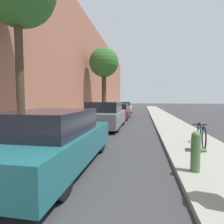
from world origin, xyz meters
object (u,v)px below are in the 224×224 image
object	(u,v)px
parked_car_champagne	(123,108)
fire_hydrant	(196,151)
bicycle	(201,135)
parked_car_maroon	(118,112)
parked_car_teal	(52,140)
street_tree_far	(104,63)
parked_car_grey	(105,115)

from	to	relation	value
parked_car_champagne	fire_hydrant	distance (m)	16.48
fire_hydrant	bicycle	distance (m)	2.34
parked_car_maroon	bicycle	bearing A→B (deg)	-66.02
parked_car_teal	parked_car_champagne	bearing A→B (deg)	90.36
parked_car_champagne	street_tree_far	bearing A→B (deg)	-108.15
parked_car_grey	street_tree_far	world-z (taller)	street_tree_far
parked_car_champagne	bicycle	distance (m)	14.52
street_tree_far	fire_hydrant	xyz separation A→B (m)	(4.56, -12.19, -4.26)
bicycle	parked_car_grey	bearing A→B (deg)	144.46
parked_car_grey	bicycle	bearing A→B (deg)	-44.22
parked_car_teal	parked_car_grey	distance (m)	5.95
parked_car_teal	parked_car_grey	bearing A→B (deg)	89.81
parked_car_teal	street_tree_far	bearing A→B (deg)	96.59
parked_car_grey	fire_hydrant	bearing A→B (deg)	-62.39
parked_car_champagne	parked_car_teal	bearing A→B (deg)	-89.64
parked_car_grey	street_tree_far	xyz separation A→B (m)	(-1.42, 6.18, 4.11)
parked_car_champagne	fire_hydrant	size ratio (longest dim) A/B	5.34
parked_car_champagne	bicycle	xyz separation A→B (m)	(4.03, -13.95, -0.16)
parked_car_grey	parked_car_champagne	distance (m)	10.15
parked_car_teal	street_tree_far	xyz separation A→B (m)	(-1.40, 12.13, 4.17)
parked_car_teal	parked_car_maroon	distance (m)	10.72
parked_car_teal	bicycle	size ratio (longest dim) A/B	2.50
parked_car_champagne	fire_hydrant	world-z (taller)	parked_car_champagne
fire_hydrant	parked_car_maroon	bearing A→B (deg)	105.80
parked_car_grey	street_tree_far	bearing A→B (deg)	102.94
parked_car_grey	bicycle	xyz separation A→B (m)	(3.91, -3.80, -0.22)
parked_car_grey	parked_car_teal	bearing A→B (deg)	-90.19
parked_car_grey	parked_car_maroon	distance (m)	4.78
parked_car_teal	fire_hydrant	distance (m)	3.16
parked_car_grey	fire_hydrant	distance (m)	6.78
parked_car_maroon	parked_car_grey	bearing A→B (deg)	-91.08
parked_car_grey	parked_car_maroon	size ratio (longest dim) A/B	1.05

